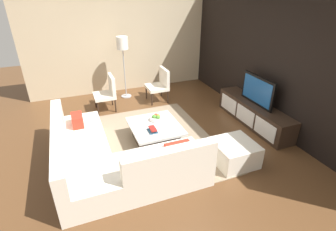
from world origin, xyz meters
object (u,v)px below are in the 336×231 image
accent_chair_near (108,91)px  television (258,90)px  media_console (254,114)px  sectional_couch (109,158)px  ottoman (234,153)px  book_stack (153,130)px  coffee_table (155,133)px  floor_lamp (123,48)px  accent_chair_far (160,83)px  fruit_bowl (157,118)px

accent_chair_near → television: bearing=52.2°
media_console → sectional_couch: 3.35m
accent_chair_near → ottoman: bearing=25.3°
media_console → book_stack: size_ratio=9.60×
coffee_table → floor_lamp: (-2.49, -0.01, 1.16)m
coffee_table → accent_chair_far: accent_chair_far is taller
floor_lamp → fruit_bowl: floor_lamp is taller
television → floor_lamp: (-2.59, -2.30, 0.56)m
coffee_table → book_stack: 0.33m
media_console → sectional_couch: bearing=-81.2°
sectional_couch → accent_chair_far: accent_chair_far is taller
media_console → television: television is taller
television → fruit_bowl: (-0.28, -2.20, -0.38)m
television → book_stack: 2.45m
sectional_couch → floor_lamp: bearing=162.0°
ottoman → fruit_bowl: bearing=-143.5°
floor_lamp → accent_chair_far: (0.58, 0.80, -0.88)m
accent_chair_far → book_stack: accent_chair_far is taller
media_console → accent_chair_far: accent_chair_far is taller
accent_chair_near → ottoman: size_ratio=1.24×
coffee_table → floor_lamp: 2.74m
sectional_couch → floor_lamp: (-3.10, 1.01, 1.08)m
fruit_bowl → accent_chair_far: accent_chair_far is taller
floor_lamp → accent_chair_near: bearing=-42.3°
book_stack → sectional_couch: bearing=-66.0°
television → media_console: bearing=-90.0°
media_console → accent_chair_far: 2.52m
television → ottoman: television is taller
accent_chair_near → sectional_couch: bearing=-13.7°
television → coffee_table: television is taller
television → coffee_table: size_ratio=0.93×
floor_lamp → book_stack: 2.86m
sectional_couch → fruit_bowl: bearing=125.5°
floor_lamp → book_stack: (2.70, -0.11, -0.95)m
fruit_bowl → accent_chair_far: size_ratio=0.32×
ottoman → media_console: bearing=130.5°
accent_chair_near → book_stack: 2.12m
ottoman → book_stack: (-0.93, -1.19, 0.22)m
media_console → television: size_ratio=2.16×
accent_chair_near → accent_chair_far: (-0.06, 1.39, -0.00)m
accent_chair_near → floor_lamp: floor_lamp is taller
floor_lamp → accent_chair_far: bearing=54.2°
sectional_couch → book_stack: bearing=114.0°
media_console → accent_chair_far: bearing=-143.2°
accent_chair_near → floor_lamp: (-0.64, 0.58, 0.88)m
fruit_bowl → floor_lamp: bearing=-177.4°
sectional_couch → fruit_bowl: size_ratio=8.94×
floor_lamp → television: bearing=41.7°
television → fruit_bowl: television is taller
fruit_bowl → book_stack: 0.45m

